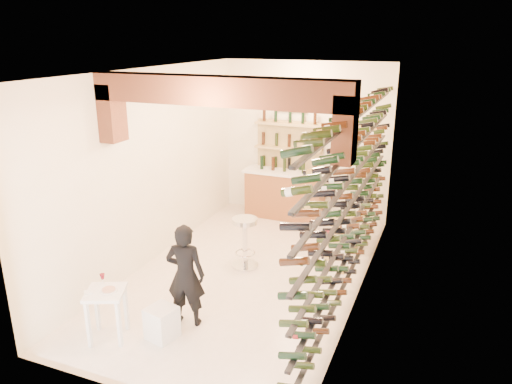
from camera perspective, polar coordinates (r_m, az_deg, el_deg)
ground at (r=7.96m, az=-0.82°, el=-9.56°), size 6.00×6.00×0.00m
room_shell at (r=6.97m, az=-1.74°, el=6.12°), size 3.52×6.02×3.21m
wine_rack at (r=6.95m, az=10.84°, el=-0.24°), size 0.32×5.70×2.56m
back_counter at (r=10.14m, az=3.40°, el=-0.10°), size 1.70×0.62×1.29m
back_shelving at (r=10.19m, az=3.90°, el=3.69°), size 1.40×0.31×2.73m
tasting_table at (r=6.45m, az=-17.20°, el=-11.96°), size 0.61×0.61×0.81m
white_stool at (r=6.47m, az=-10.99°, el=-14.84°), size 0.41×0.41×0.42m
person at (r=6.47m, az=-8.27°, el=-9.63°), size 0.57×0.44×1.41m
chrome_barstool at (r=7.99m, az=-1.31°, el=-5.53°), size 0.44×0.44×0.85m
crate_lower at (r=9.01m, az=10.20°, el=-5.41°), size 0.55×0.43×0.29m
crate_upper at (r=8.91m, az=10.30°, el=-3.82°), size 0.44×0.32×0.24m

